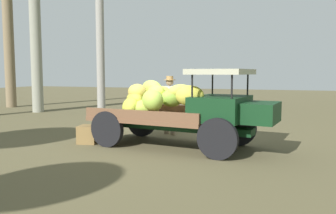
# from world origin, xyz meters

# --- Properties ---
(ground_plane) EXTENTS (60.00, 60.00, 0.00)m
(ground_plane) POSITION_xyz_m (0.00, 0.00, 0.00)
(ground_plane) COLOR brown
(truck) EXTENTS (4.59, 2.20, 1.88)m
(truck) POSITION_xyz_m (0.21, -0.38, 0.96)
(truck) COLOR #103218
(truck) RESTS_ON ground
(farmer) EXTENTS (0.56, 0.52, 1.70)m
(farmer) POSITION_xyz_m (-0.74, 1.21, 0.96)
(farmer) COLOR #827155
(farmer) RESTS_ON ground
(wooden_crate) EXTENTS (0.55, 0.56, 0.45)m
(wooden_crate) POSITION_xyz_m (-2.28, -0.69, 0.23)
(wooden_crate) COLOR olive
(wooden_crate) RESTS_ON ground
(loose_banana_bunch) EXTENTS (0.45, 0.60, 0.35)m
(loose_banana_bunch) POSITION_xyz_m (-0.78, 1.96, 0.17)
(loose_banana_bunch) COLOR gold
(loose_banana_bunch) RESTS_ON ground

